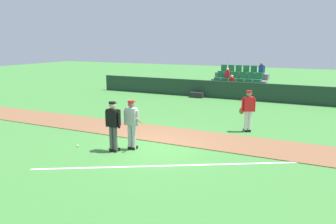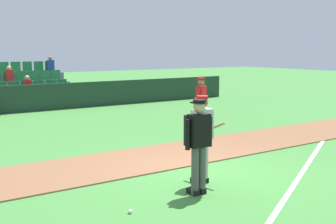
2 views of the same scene
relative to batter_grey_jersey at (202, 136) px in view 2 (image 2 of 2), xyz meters
The scene contains 9 objects.
ground_plane 1.20m from the batter_grey_jersey, 48.56° to the left, with size 80.00×80.00×0.00m, color #42843A.
infield_dirt_path 2.44m from the batter_grey_jersey, 78.03° to the left, with size 28.00×2.24×0.03m, color brown.
foul_line_chalk 3.60m from the batter_grey_jersey, ahead, with size 12.00×0.10×0.01m, color white.
dugout_fence 11.77m from the batter_grey_jersey, 87.73° to the left, with size 20.00×0.16×1.16m, color #1E3828.
stadium_bleachers 13.65m from the batter_grey_jersey, 88.03° to the left, with size 3.90×2.95×2.30m.
batter_grey_jersey is the anchor object (origin of this frame).
umpire_home_plate 0.65m from the batter_grey_jersey, 134.52° to the right, with size 0.59×0.31×1.76m.
runner_red_jersey 5.15m from the batter_grey_jersey, 52.11° to the left, with size 0.64×0.43×1.76m.
baseball 2.24m from the batter_grey_jersey, 162.90° to the right, with size 0.07×0.07×0.07m, color white.
Camera 2 is at (-5.59, -6.98, 2.66)m, focal length 45.53 mm.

